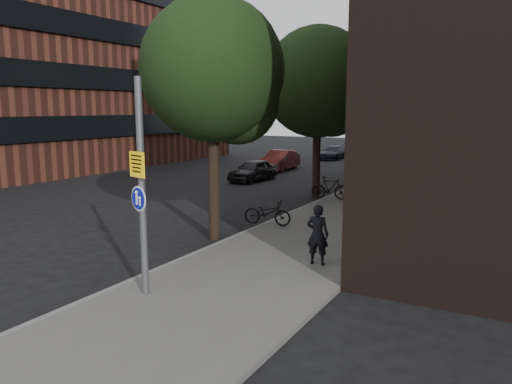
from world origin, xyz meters
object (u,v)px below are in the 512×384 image
Objects in this scene: pedestrian at (318,234)px; parked_bike_facade_near at (378,203)px; signpost at (142,187)px; parked_car_near at (253,170)px.

parked_bike_facade_near is at bearing -94.35° from pedestrian.
signpost is 18.24m from parked_car_near.
pedestrian is (2.51, 3.76, -1.56)m from signpost.
signpost is 2.94× the size of pedestrian.
parked_bike_facade_near is 10.73m from parked_car_near.
parked_car_near is (-8.89, 5.99, 0.10)m from parked_bike_facade_near.
parked_bike_facade_near is at bearing -29.92° from parked_car_near.
parked_bike_facade_near is 0.42× the size of parked_car_near.
signpost is at bearing 157.98° from parked_bike_facade_near.
signpost is at bearing 49.01° from pedestrian.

